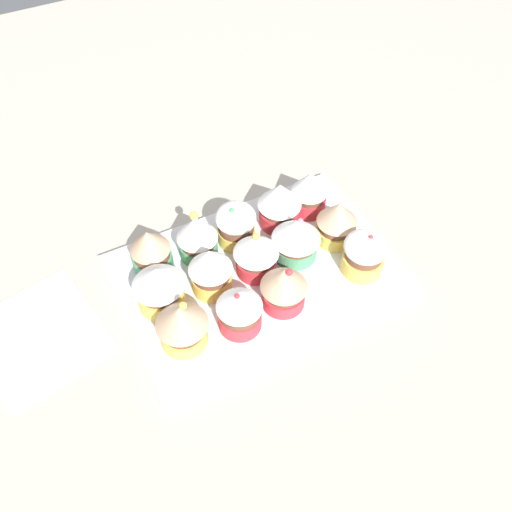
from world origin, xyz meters
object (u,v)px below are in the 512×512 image
at_px(cupcake_4, 150,250).
at_px(cupcake_7, 253,253).
at_px(baking_tray, 256,272).
at_px(cupcake_13, 182,324).
at_px(cupcake_8, 211,270).
at_px(cupcake_11, 284,286).
at_px(cupcake_10, 364,254).
at_px(cupcake_1, 279,203).
at_px(cupcake_9, 159,286).
at_px(cupcake_12, 239,309).
at_px(cupcake_6, 295,237).
at_px(napkin, 40,334).
at_px(cupcake_0, 309,191).
at_px(cupcake_5, 338,222).
at_px(cupcake_2, 233,225).
at_px(cupcake_3, 197,236).

xyz_separation_m(cupcake_4, cupcake_7, (-0.12, 0.07, 0.00)).
relative_size(baking_tray, cupcake_13, 5.03).
xyz_separation_m(cupcake_8, cupcake_11, (-0.07, 0.06, -0.00)).
bearing_deg(cupcake_10, baking_tray, -26.39).
distance_m(cupcake_4, cupcake_7, 0.14).
relative_size(cupcake_1, cupcake_9, 1.04).
height_order(cupcake_9, cupcake_12, same).
bearing_deg(cupcake_10, cupcake_6, -44.07).
relative_size(cupcake_7, cupcake_13, 1.00).
bearing_deg(napkin, cupcake_7, 172.07).
distance_m(cupcake_9, napkin, 0.17).
relative_size(cupcake_0, cupcake_12, 1.01).
xyz_separation_m(cupcake_1, cupcake_5, (-0.06, 0.07, -0.00)).
relative_size(cupcake_4, cupcake_9, 0.97).
relative_size(cupcake_12, napkin, 0.46).
distance_m(cupcake_2, cupcake_3, 0.05).
height_order(cupcake_12, napkin, cupcake_12).
height_order(baking_tray, cupcake_13, cupcake_13).
bearing_deg(cupcake_5, cupcake_0, -85.55).
height_order(cupcake_3, cupcake_10, cupcake_3).
distance_m(cupcake_1, cupcake_5, 0.09).
bearing_deg(baking_tray, cupcake_13, 23.94).
height_order(cupcake_4, cupcake_11, cupcake_11).
distance_m(cupcake_4, cupcake_10, 0.29).
xyz_separation_m(cupcake_5, cupcake_9, (0.26, -0.01, 0.00)).
bearing_deg(cupcake_10, cupcake_11, -0.23).
bearing_deg(cupcake_10, cupcake_1, -65.35).
bearing_deg(baking_tray, napkin, -7.98).
relative_size(cupcake_4, cupcake_10, 1.08).
xyz_separation_m(cupcake_7, cupcake_10, (-0.13, 0.06, -0.01)).
height_order(cupcake_7, cupcake_11, cupcake_7).
relative_size(cupcake_5, cupcake_11, 0.97).
bearing_deg(napkin, cupcake_9, 167.81).
bearing_deg(napkin, cupcake_10, 165.96).
bearing_deg(cupcake_6, cupcake_11, 50.31).
distance_m(cupcake_1, cupcake_6, 0.06).
distance_m(cupcake_10, napkin, 0.43).
bearing_deg(cupcake_10, cupcake_4, -28.20).
relative_size(cupcake_6, cupcake_7, 0.94).
relative_size(baking_tray, cupcake_4, 5.34).
relative_size(baking_tray, cupcake_8, 4.86).
bearing_deg(cupcake_11, cupcake_1, -116.50).
bearing_deg(cupcake_11, cupcake_5, -152.73).
distance_m(cupcake_4, cupcake_5, 0.26).
relative_size(cupcake_8, cupcake_13, 1.04).
xyz_separation_m(cupcake_3, cupcake_6, (-0.12, 0.06, -0.00)).
relative_size(baking_tray, cupcake_6, 5.34).
bearing_deg(cupcake_4, napkin, 10.20).
xyz_separation_m(cupcake_2, cupcake_3, (0.05, -0.00, 0.01)).
xyz_separation_m(baking_tray, cupcake_3, (0.06, -0.06, 0.04)).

